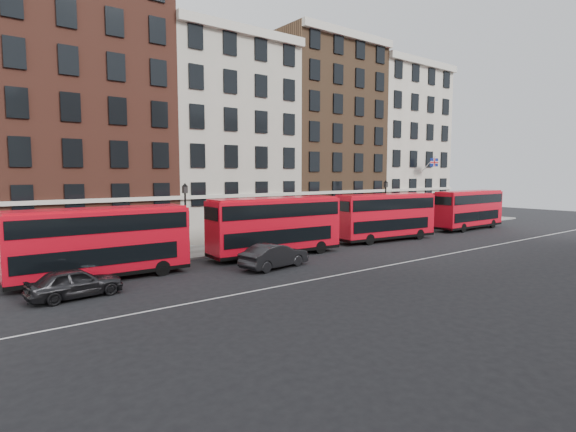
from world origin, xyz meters
TOP-DOWN VIEW (x-y plane):
  - ground at (0.00, 0.00)m, footprint 120.00×120.00m
  - pavement at (0.00, 10.50)m, footprint 80.00×5.00m
  - kerb at (0.00, 8.00)m, footprint 80.00×0.30m
  - road_centre_line at (0.00, -2.00)m, footprint 70.00×0.12m
  - building_terrace at (-0.31, 17.88)m, footprint 64.00×11.95m
  - bus_a at (-14.75, 5.47)m, footprint 10.05×2.63m
  - bus_b at (-2.27, 5.48)m, footprint 10.56×3.10m
  - bus_c at (10.17, 5.48)m, footprint 10.44×3.50m
  - bus_d at (24.05, 5.47)m, footprint 10.17×2.58m
  - car_rear at (-16.82, 2.37)m, footprint 4.62×2.24m
  - car_front at (-4.82, 2.06)m, footprint 5.14×2.50m
  - lamp_post_left at (-7.74, 9.17)m, footprint 0.44×0.44m
  - lamp_post_right at (14.63, 9.26)m, footprint 0.44×0.44m
  - traffic_light at (26.19, 8.54)m, footprint 0.25×0.45m
  - iron_railings at (0.00, 12.70)m, footprint 6.60×0.06m

SIDE VIEW (x-z plane):
  - ground at x=0.00m, z-range 0.00..0.00m
  - road_centre_line at x=0.00m, z-range 0.00..0.01m
  - pavement at x=0.00m, z-range 0.00..0.15m
  - kerb at x=0.00m, z-range 0.00..0.16m
  - iron_railings at x=0.00m, z-range 0.15..1.15m
  - car_rear at x=-16.82m, z-range 0.00..1.52m
  - car_front at x=-4.82m, z-range 0.00..1.62m
  - bus_a at x=-14.75m, z-range 0.15..4.35m
  - bus_d at x=24.05m, z-range 0.15..4.41m
  - bus_c at x=10.17m, z-range 0.16..4.46m
  - bus_b at x=-2.27m, z-range 0.16..4.54m
  - traffic_light at x=26.19m, z-range 0.81..4.08m
  - lamp_post_left at x=-7.74m, z-range 0.42..5.74m
  - lamp_post_right at x=14.63m, z-range 0.42..5.74m
  - building_terrace at x=-0.31m, z-range -0.76..21.24m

